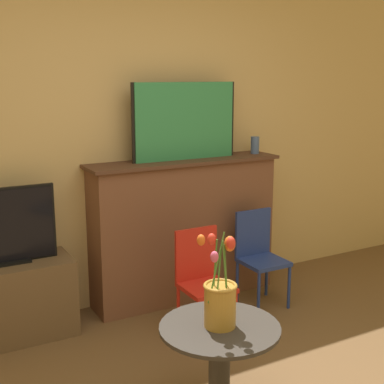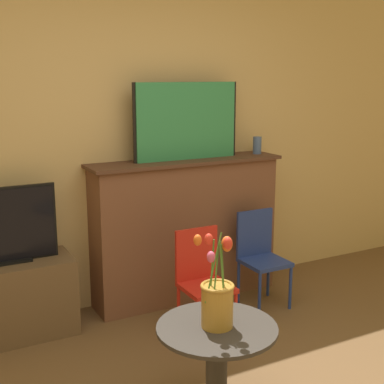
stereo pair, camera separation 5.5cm
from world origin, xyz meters
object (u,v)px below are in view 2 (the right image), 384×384
object	(u,v)px
chair_red	(202,276)
chair_blue	(260,252)
tv_monitor	(11,226)
painting	(187,121)
vase_tulips	(217,298)

from	to	relation	value
chair_red	chair_blue	distance (m)	0.68
chair_red	tv_monitor	bearing A→B (deg)	153.44
painting	chair_blue	size ratio (longest dim) A/B	1.19
chair_blue	vase_tulips	size ratio (longest dim) A/B	1.46
painting	vase_tulips	size ratio (longest dim) A/B	1.73
vase_tulips	tv_monitor	bearing A→B (deg)	116.52
tv_monitor	vase_tulips	world-z (taller)	tv_monitor
painting	vase_tulips	xyz separation A→B (m)	(-0.62, -1.51, -0.73)
chair_red	chair_blue	bearing A→B (deg)	19.38
painting	chair_blue	world-z (taller)	painting
tv_monitor	vase_tulips	size ratio (longest dim) A/B	1.17
tv_monitor	vase_tulips	distance (m)	1.62
chair_red	chair_blue	world-z (taller)	same
vase_tulips	chair_blue	bearing A→B (deg)	46.62
vase_tulips	painting	bearing A→B (deg)	67.76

